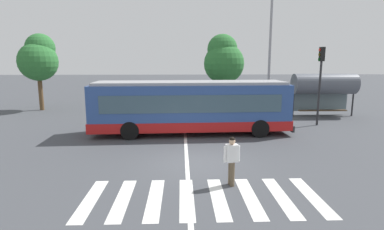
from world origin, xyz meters
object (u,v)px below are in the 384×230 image
parked_car_black (215,99)px  background_tree_left (39,58)px  parked_car_champagne (126,99)px  parked_car_silver (185,98)px  city_transit_bus (191,107)px  traffic_light_far_corner (320,74)px  pedestrian_crossing_street (232,158)px  bus_stop_shelter (324,85)px  parked_car_teal (154,99)px  background_tree_right (223,59)px  twin_arm_street_lamp (270,40)px

parked_car_black → background_tree_left: background_tree_left is taller
parked_car_champagne → parked_car_silver: size_ratio=0.99×
city_transit_bus → traffic_light_far_corner: (8.47, 2.08, 1.80)m
parked_car_champagne → parked_car_black: same height
parked_car_champagne → pedestrian_crossing_street: bearing=-69.5°
bus_stop_shelter → pedestrian_crossing_street: bearing=-125.3°
parked_car_teal → background_tree_right: bearing=34.7°
parked_car_silver → background_tree_left: 13.01m
parked_car_silver → background_tree_left: background_tree_left is taller
pedestrian_crossing_street → background_tree_right: size_ratio=0.25×
pedestrian_crossing_street → parked_car_champagne: (-6.66, 17.79, -0.20)m
parked_car_teal → parked_car_black: (5.59, 0.09, 0.00)m
city_transit_bus → background_tree_right: size_ratio=1.65×
parked_car_black → bus_stop_shelter: 9.39m
parked_car_silver → twin_arm_street_lamp: twin_arm_street_lamp is taller
traffic_light_far_corner → city_transit_bus: bearing=-166.2°
pedestrian_crossing_street → background_tree_left: background_tree_left is taller
parked_car_teal → parked_car_silver: size_ratio=1.02×
parked_car_teal → traffic_light_far_corner: traffic_light_far_corner is taller
parked_car_champagne → parked_car_teal: same height
twin_arm_street_lamp → parked_car_champagne: bearing=161.4°
traffic_light_far_corner → bus_stop_shelter: traffic_light_far_corner is taller
parked_car_champagne → parked_car_teal: 2.47m
parked_car_silver → parked_car_black: 2.72m
pedestrian_crossing_street → traffic_light_far_corner: 12.39m
city_transit_bus → pedestrian_crossing_street: (1.16, -7.62, -0.62)m
parked_car_teal → twin_arm_street_lamp: (9.33, -4.05, 4.97)m
pedestrian_crossing_street → parked_car_silver: size_ratio=0.38×
parked_car_silver → traffic_light_far_corner: bearing=-44.6°
background_tree_left → background_tree_right: 17.52m
traffic_light_far_corner → background_tree_left: bearing=161.2°
pedestrian_crossing_street → bus_stop_shelter: size_ratio=0.36×
parked_car_teal → parked_car_black: same height
parked_car_champagne → parked_car_silver: same height
parked_car_teal → bus_stop_shelter: 14.34m
parked_car_teal → background_tree_left: background_tree_left is taller
city_transit_bus → parked_car_black: size_ratio=2.52×
parked_car_black → twin_arm_street_lamp: bearing=-47.9°
twin_arm_street_lamp → background_tree_right: bearing=104.8°
parked_car_silver → bus_stop_shelter: 11.84m
city_transit_bus → background_tree_left: bearing=143.7°
parked_car_black → traffic_light_far_corner: size_ratio=0.90×
parked_car_silver → background_tree_left: size_ratio=0.71×
city_transit_bus → parked_car_teal: 10.72m
city_transit_bus → parked_car_silver: size_ratio=2.52×
pedestrian_crossing_street → background_tree_left: bearing=129.1°
background_tree_right → background_tree_left: bearing=-160.5°
traffic_light_far_corner → bus_stop_shelter: size_ratio=1.07×
city_transit_bus → background_tree_left: background_tree_left is taller
traffic_light_far_corner → twin_arm_street_lamp: bearing=117.9°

